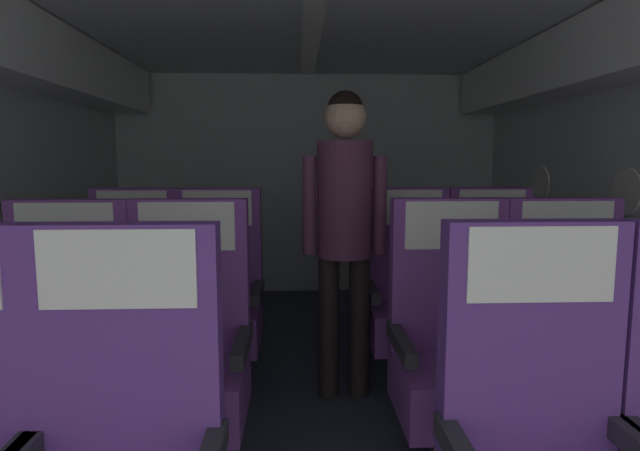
% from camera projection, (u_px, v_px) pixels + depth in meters
% --- Properties ---
extents(ground, '(3.79, 5.53, 0.02)m').
position_uv_depth(ground, '(319.00, 427.00, 2.44)').
color(ground, '#2D3342').
extents(fuselage_shell, '(3.67, 5.18, 2.09)m').
position_uv_depth(fuselage_shell, '(317.00, 105.00, 2.51)').
color(fuselage_shell, silver).
rests_on(fuselage_shell, ground).
extents(seat_b_left_window, '(0.52, 0.47, 1.09)m').
position_uv_depth(seat_b_left_window, '(63.00, 359.00, 2.06)').
color(seat_b_left_window, '#38383D').
rests_on(seat_b_left_window, ground).
extents(seat_b_left_aisle, '(0.52, 0.47, 1.09)m').
position_uv_depth(seat_b_left_aisle, '(187.00, 356.00, 2.09)').
color(seat_b_left_aisle, '#38383D').
rests_on(seat_b_left_aisle, ground).
extents(seat_b_right_aisle, '(0.52, 0.47, 1.09)m').
position_uv_depth(seat_b_right_aisle, '(570.00, 352.00, 2.14)').
color(seat_b_right_aisle, '#38383D').
rests_on(seat_b_right_aisle, ground).
extents(seat_b_right_window, '(0.52, 0.47, 1.09)m').
position_uv_depth(seat_b_right_window, '(454.00, 353.00, 2.13)').
color(seat_b_right_window, '#38383D').
rests_on(seat_b_right_window, ground).
extents(seat_c_left_window, '(0.52, 0.47, 1.09)m').
position_uv_depth(seat_c_left_window, '(132.00, 302.00, 2.90)').
color(seat_c_left_window, '#38383D').
rests_on(seat_c_left_window, ground).
extents(seat_c_left_aisle, '(0.52, 0.47, 1.09)m').
position_uv_depth(seat_c_left_aisle, '(217.00, 301.00, 2.91)').
color(seat_c_left_aisle, '#38383D').
rests_on(seat_c_left_aisle, ground).
extents(seat_c_right_aisle, '(0.52, 0.47, 1.09)m').
position_uv_depth(seat_c_right_aisle, '(494.00, 298.00, 2.98)').
color(seat_c_right_aisle, '#38383D').
rests_on(seat_c_right_aisle, ground).
extents(seat_c_right_window, '(0.52, 0.47, 1.09)m').
position_uv_depth(seat_c_right_window, '(410.00, 299.00, 2.96)').
color(seat_c_right_window, '#38383D').
rests_on(seat_c_right_window, ground).
extents(flight_attendant, '(0.43, 0.28, 1.59)m').
position_uv_depth(flight_attendant, '(345.00, 213.00, 2.64)').
color(flight_attendant, black).
rests_on(flight_attendant, ground).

